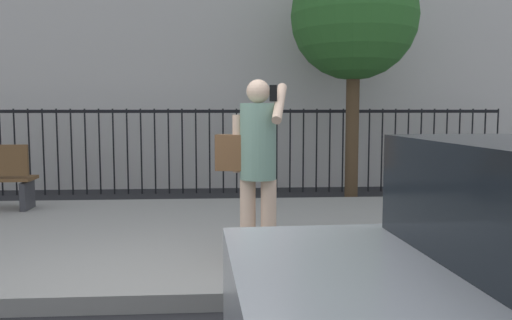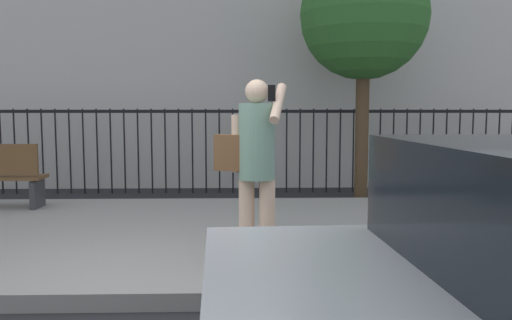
{
  "view_description": "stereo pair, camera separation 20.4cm",
  "coord_description": "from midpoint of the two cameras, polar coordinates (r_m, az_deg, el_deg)",
  "views": [
    {
      "loc": [
        0.59,
        -3.98,
        1.59
      ],
      "look_at": [
        0.94,
        1.2,
        1.08
      ],
      "focal_mm": 36.72,
      "sensor_mm": 36.0,
      "label": 1
    },
    {
      "loc": [
        0.79,
        -3.99,
        1.59
      ],
      "look_at": [
        0.94,
        1.2,
        1.08
      ],
      "focal_mm": 36.72,
      "sensor_mm": 36.0,
      "label": 2
    }
  ],
  "objects": [
    {
      "name": "sidewalk",
      "position": [
        6.41,
        -10.08,
        -8.2
      ],
      "size": [
        28.0,
        4.4,
        0.15
      ],
      "primitive_type": "cube",
      "color": "gray",
      "rests_on": "ground"
    },
    {
      "name": "street_tree_near",
      "position": [
        9.49,
        10.02,
        15.07
      ],
      "size": [
        2.2,
        2.2,
        4.3
      ],
      "color": "#4C3823",
      "rests_on": "ground"
    },
    {
      "name": "ground_plane",
      "position": [
        4.35,
        -13.29,
        -16.04
      ],
      "size": [
        60.0,
        60.0,
        0.0
      ],
      "primitive_type": "plane",
      "color": "black"
    },
    {
      "name": "pedestrian_on_phone",
      "position": [
        4.92,
        -1.25,
        0.41
      ],
      "size": [
        0.7,
        0.5,
        1.72
      ],
      "color": "beige",
      "rests_on": "sidewalk"
    },
    {
      "name": "iron_fence",
      "position": [
        9.93,
        -7.89,
        2.21
      ],
      "size": [
        12.03,
        0.04,
        1.6
      ],
      "color": "black",
      "rests_on": "ground"
    }
  ]
}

